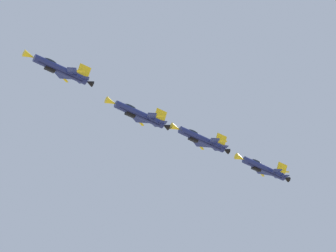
# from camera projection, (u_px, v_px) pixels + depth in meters

# --- Properties ---
(fighter_jet_lead) EXTENTS (13.14, 11.76, 5.46)m
(fighter_jet_lead) POSITION_uv_depth(u_px,v_px,m) (59.00, 69.00, 147.09)
(fighter_jet_lead) COLOR navy
(fighter_jet_left_wing) EXTENTS (13.14, 11.82, 5.36)m
(fighter_jet_left_wing) POSITION_uv_depth(u_px,v_px,m) (139.00, 114.00, 154.66)
(fighter_jet_left_wing) COLOR navy
(fighter_jet_right_wing) EXTENTS (13.14, 11.85, 5.31)m
(fighter_jet_right_wing) POSITION_uv_depth(u_px,v_px,m) (201.00, 139.00, 161.38)
(fighter_jet_right_wing) COLOR navy
(fighter_jet_left_outer) EXTENTS (13.14, 11.75, 5.47)m
(fighter_jet_left_outer) POSITION_uv_depth(u_px,v_px,m) (263.00, 168.00, 168.86)
(fighter_jet_left_outer) COLOR navy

